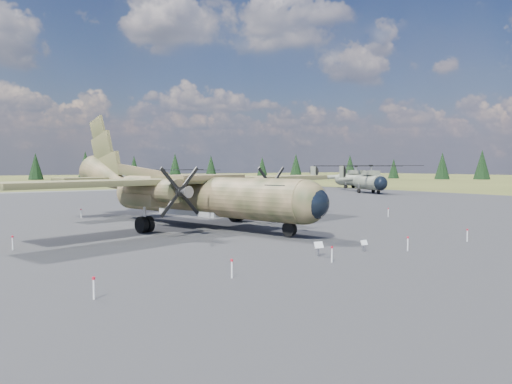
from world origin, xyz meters
TOP-DOWN VIEW (x-y plane):
  - ground at (0.00, 0.00)m, footprint 500.00×500.00m
  - apron at (0.00, 10.00)m, footprint 120.00×120.00m
  - transport_plane at (-2.54, 4.55)m, footprint 31.65×28.36m
  - helicopter_near at (9.07, 35.40)m, footprint 20.33×21.98m
  - helicopter_mid at (46.52, 29.32)m, footprint 25.83×25.83m
  - helicopter_far at (58.43, 44.36)m, footprint 22.25×24.38m
  - info_placard_left at (-3.33, -11.77)m, footprint 0.54×0.28m
  - info_placard_right at (-0.16, -12.14)m, footprint 0.44×0.20m
  - barrier_fence at (-0.46, -0.08)m, footprint 33.12×29.62m
  - treeline at (-1.53, 0.89)m, footprint 335.87×332.06m

SIDE VIEW (x-z plane):
  - ground at x=0.00m, z-range 0.00..0.00m
  - apron at x=0.00m, z-range -0.02..0.02m
  - info_placard_right at x=-0.16m, z-range 0.11..0.78m
  - barrier_fence at x=-0.46m, z-range 0.08..0.93m
  - info_placard_left at x=-3.33m, z-range 0.13..0.94m
  - transport_plane at x=-2.54m, z-range -2.23..8.26m
  - helicopter_near at x=9.07m, z-range 0.93..5.39m
  - helicopter_far at x=58.43m, z-range 1.04..6.02m
  - helicopter_mid at x=46.52m, z-range 1.07..6.18m
  - treeline at x=-1.53m, z-range -0.65..10.33m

